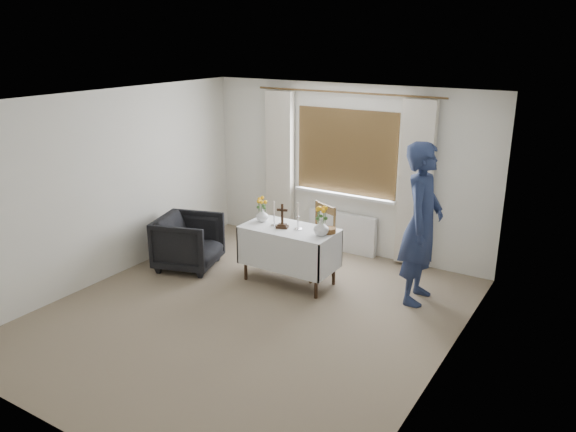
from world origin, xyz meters
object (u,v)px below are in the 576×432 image
at_px(altar_table, 289,255).
at_px(person, 422,224).
at_px(wooden_cross, 282,216).
at_px(wooden_chair, 314,241).
at_px(flower_vase_right, 321,228).
at_px(armchair, 189,242).
at_px(flower_vase_left, 262,215).

bearing_deg(altar_table, person, 13.96).
height_order(altar_table, person, person).
bearing_deg(wooden_cross, person, -3.82).
distance_m(wooden_chair, wooden_cross, 0.65).
bearing_deg(flower_vase_right, person, 20.24).
xyz_separation_m(armchair, person, (3.09, 0.71, 0.62)).
height_order(wooden_chair, armchair, wooden_chair).
distance_m(armchair, person, 3.23).
relative_size(altar_table, flower_vase_left, 7.17).
bearing_deg(armchair, person, -94.02).
bearing_deg(wooden_cross, flower_vase_right, -16.05).
bearing_deg(wooden_cross, armchair, 172.59).
bearing_deg(person, flower_vase_right, 105.59).
bearing_deg(wooden_chair, wooden_cross, -96.12).
height_order(armchair, flower_vase_right, flower_vase_right).
relative_size(wooden_chair, person, 0.49).
relative_size(person, wooden_cross, 6.12).
bearing_deg(flower_vase_left, person, 9.72).
bearing_deg(wooden_chair, altar_table, -89.04).
xyz_separation_m(person, wooden_cross, (-1.70, -0.44, -0.07)).
xyz_separation_m(wooden_cross, flower_vase_left, (-0.37, 0.09, -0.08)).
relative_size(wooden_chair, flower_vase_left, 5.68).
distance_m(wooden_chair, flower_vase_right, 0.63).
bearing_deg(wooden_cross, altar_table, 8.60).
xyz_separation_m(wooden_chair, flower_vase_left, (-0.61, -0.33, 0.36)).
bearing_deg(person, altar_table, 99.31).
height_order(person, wooden_cross, person).
xyz_separation_m(armchair, wooden_cross, (1.39, 0.27, 0.55)).
xyz_separation_m(wooden_chair, wooden_cross, (-0.23, -0.42, 0.43)).
relative_size(person, flower_vase_right, 9.95).
distance_m(armchair, flower_vase_right, 2.03).
height_order(wooden_cross, flower_vase_right, wooden_cross).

